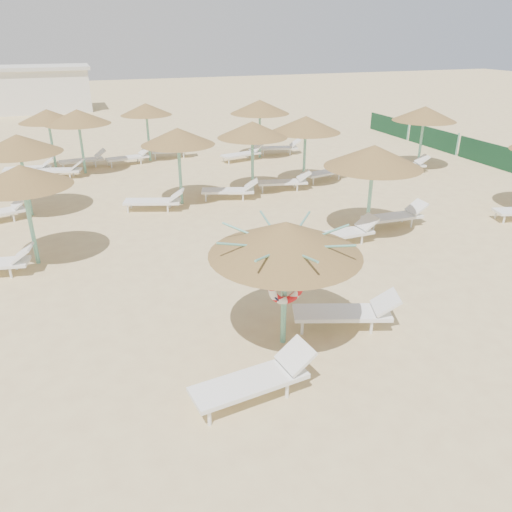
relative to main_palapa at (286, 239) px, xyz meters
name	(u,v)px	position (x,y,z in m)	size (l,w,h in m)	color
ground	(301,340)	(0.37, -0.08, -2.21)	(120.00, 120.00, 0.00)	#D8C284
main_palapa	(286,239)	(0.00, 0.00, 0.00)	(2.84, 2.84, 2.55)	#67B39E
lounger_main_a	(257,378)	(-1.04, -1.34, -1.84)	(2.19, 0.90, 0.77)	white
lounger_main_b	(349,311)	(1.49, 0.04, -1.84)	(2.23, 1.31, 0.78)	white
palapa_field	(235,130)	(2.34, 10.22, 0.09)	(19.58, 14.43, 2.71)	#67B39E
service_hut	(33,89)	(-5.63, 34.92, -0.57)	(8.40, 4.40, 3.25)	silver
windbreak_fence	(490,154)	(14.37, 9.88, -1.71)	(0.08, 19.84, 1.10)	#194C27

